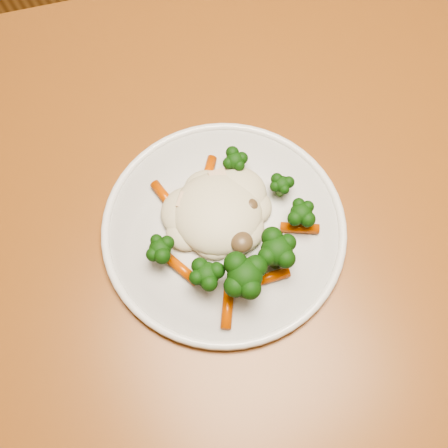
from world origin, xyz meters
name	(u,v)px	position (x,y,z in m)	size (l,w,h in m)	color
dining_table	(139,257)	(-0.14, 0.20, 0.64)	(1.31, 1.05, 0.75)	brown
plate	(224,229)	(-0.04, 0.13, 0.76)	(0.29, 0.29, 0.01)	silver
meal	(231,229)	(-0.04, 0.12, 0.78)	(0.20, 0.20, 0.06)	beige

